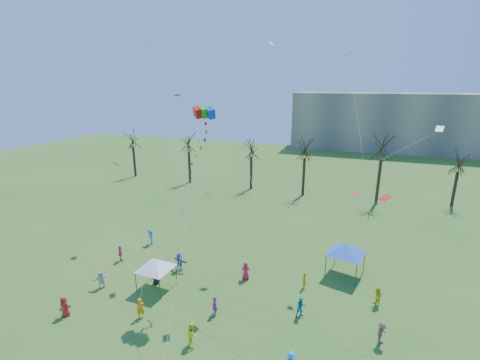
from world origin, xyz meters
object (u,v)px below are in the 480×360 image
(distant_building, at_px, (410,123))
(canopy_tent_blue, at_px, (346,249))
(big_box_kite, at_px, (197,170))
(canopy_tent_white, at_px, (155,264))

(distant_building, distance_m, canopy_tent_blue, 70.08)
(canopy_tent_blue, bearing_deg, big_box_kite, -151.67)
(big_box_kite, bearing_deg, canopy_tent_white, -159.98)
(distant_building, height_order, canopy_tent_blue, distant_building)
(big_box_kite, height_order, canopy_tent_white, big_box_kite)
(big_box_kite, xyz_separation_m, canopy_tent_blue, (11.93, 6.43, -8.13))
(canopy_tent_white, xyz_separation_m, canopy_tent_blue, (15.65, 7.79, 0.32))
(canopy_tent_white, bearing_deg, canopy_tent_blue, 26.46)
(distant_building, xyz_separation_m, big_box_kite, (-24.92, -75.13, 3.37))
(distant_building, relative_size, canopy_tent_white, 15.74)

